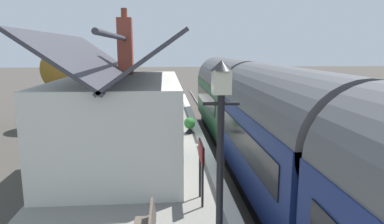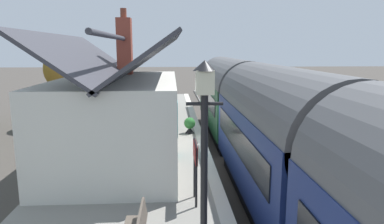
% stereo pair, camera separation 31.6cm
% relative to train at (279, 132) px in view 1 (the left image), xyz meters
% --- Properties ---
extents(ground_plane, '(160.00, 160.00, 0.00)m').
position_rel_train_xyz_m(ground_plane, '(2.86, 0.90, -2.21)').
color(ground_plane, '#423D38').
extents(platform, '(32.00, 5.27, 0.99)m').
position_rel_train_xyz_m(platform, '(2.86, 4.53, -1.72)').
color(platform, gray).
rests_on(platform, ground).
extents(platform_edge_coping, '(32.00, 0.36, 0.02)m').
position_rel_train_xyz_m(platform_edge_coping, '(2.86, 2.08, -1.21)').
color(platform_edge_coping, beige).
rests_on(platform_edge_coping, platform).
extents(rail_near, '(52.00, 0.08, 0.14)m').
position_rel_train_xyz_m(rail_near, '(2.86, -0.72, -2.14)').
color(rail_near, gray).
rests_on(rail_near, ground).
extents(rail_far, '(52.00, 0.08, 0.14)m').
position_rel_train_xyz_m(rail_far, '(2.86, 0.72, -2.14)').
color(rail_far, gray).
rests_on(rail_far, ground).
extents(train, '(25.83, 2.73, 4.32)m').
position_rel_train_xyz_m(train, '(0.00, 0.00, 0.00)').
color(train, black).
rests_on(train, ground).
extents(station_building, '(7.64, 4.18, 5.38)m').
position_rel_train_xyz_m(station_building, '(1.34, 5.14, 0.33)').
color(station_building, silver).
rests_on(station_building, platform).
extents(bench_by_lamp, '(1.42, 0.49, 0.88)m').
position_rel_train_xyz_m(bench_by_lamp, '(7.31, 4.25, -0.74)').
color(bench_by_lamp, brown).
rests_on(bench_by_lamp, platform).
extents(bench_platform_end, '(1.42, 0.49, 0.88)m').
position_rel_train_xyz_m(bench_platform_end, '(9.17, 3.97, -0.74)').
color(bench_platform_end, brown).
rests_on(bench_platform_end, platform).
extents(bench_mid_platform, '(1.42, 0.50, 0.88)m').
position_rel_train_xyz_m(bench_mid_platform, '(13.17, 3.99, -0.74)').
color(bench_mid_platform, brown).
rests_on(bench_mid_platform, platform).
extents(planter_bench_right, '(0.52, 0.52, 0.73)m').
position_rel_train_xyz_m(planter_bench_right, '(4.94, 2.50, -0.84)').
color(planter_bench_right, black).
rests_on(planter_bench_right, platform).
extents(planter_edge_near, '(0.41, 0.41, 0.67)m').
position_rel_train_xyz_m(planter_edge_near, '(6.13, 6.41, -0.89)').
color(planter_edge_near, gray).
rests_on(planter_edge_near, platform).
extents(planter_edge_far, '(0.59, 0.59, 0.93)m').
position_rel_train_xyz_m(planter_edge_far, '(13.27, 6.35, -0.73)').
color(planter_edge_far, gray).
rests_on(planter_edge_far, platform).
extents(planter_by_door, '(0.41, 0.41, 0.77)m').
position_rel_train_xyz_m(planter_by_door, '(14.34, 6.41, -0.83)').
color(planter_by_door, gray).
rests_on(planter_by_door, platform).
extents(lamp_post_platform, '(0.32, 0.50, 3.69)m').
position_rel_train_xyz_m(lamp_post_platform, '(-5.88, 2.88, 1.36)').
color(lamp_post_platform, black).
rests_on(lamp_post_platform, platform).
extents(station_sign_board, '(0.96, 0.06, 1.57)m').
position_rel_train_xyz_m(station_sign_board, '(-2.25, 2.74, -0.03)').
color(station_sign_board, black).
rests_on(station_sign_board, platform).
extents(tree_far_right, '(3.03, 3.12, 5.10)m').
position_rel_train_xyz_m(tree_far_right, '(11.48, 9.66, 1.34)').
color(tree_far_right, '#4C3828').
rests_on(tree_far_right, ground).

